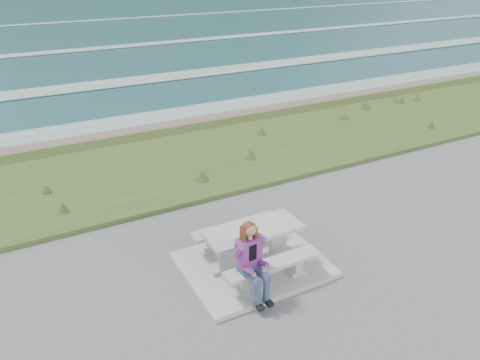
{
  "coord_description": "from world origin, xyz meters",
  "views": [
    {
      "loc": [
        -3.63,
        -6.29,
        5.38
      ],
      "look_at": [
        0.36,
        1.2,
        1.24
      ],
      "focal_mm": 35.0,
      "sensor_mm": 36.0,
      "label": 1
    }
  ],
  "objects_px": {
    "picnic_table": "(253,236)",
    "bench_seaward": "(236,229)",
    "bench_landward": "(273,267)",
    "seated_woman": "(254,271)"
  },
  "relations": [
    {
      "from": "bench_landward",
      "to": "bench_seaward",
      "type": "bearing_deg",
      "value": 90.0
    },
    {
      "from": "bench_seaward",
      "to": "seated_woman",
      "type": "xyz_separation_m",
      "value": [
        -0.46,
        -1.53,
        0.16
      ]
    },
    {
      "from": "seated_woman",
      "to": "bench_seaward",
      "type": "bearing_deg",
      "value": 68.75
    },
    {
      "from": "bench_landward",
      "to": "bench_seaward",
      "type": "xyz_separation_m",
      "value": [
        0.0,
        1.4,
        0.0
      ]
    },
    {
      "from": "picnic_table",
      "to": "seated_woman",
      "type": "distance_m",
      "value": 0.95
    },
    {
      "from": "picnic_table",
      "to": "bench_seaward",
      "type": "relative_size",
      "value": 1.0
    },
    {
      "from": "bench_seaward",
      "to": "picnic_table",
      "type": "bearing_deg",
      "value": -90.0
    },
    {
      "from": "picnic_table",
      "to": "bench_landward",
      "type": "relative_size",
      "value": 1.0
    },
    {
      "from": "bench_seaward",
      "to": "seated_woman",
      "type": "relative_size",
      "value": 1.3
    },
    {
      "from": "seated_woman",
      "to": "bench_landward",
      "type": "bearing_deg",
      "value": 11.49
    }
  ]
}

